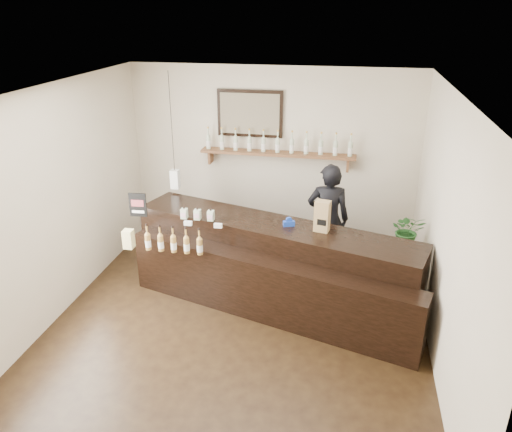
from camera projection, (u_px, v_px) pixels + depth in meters
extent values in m
plane|color=black|center=(238.00, 323.00, 6.16)|extent=(5.00, 5.00, 0.00)
plane|color=beige|center=(272.00, 157.00, 7.86)|extent=(4.50, 0.00, 4.50)
plane|color=beige|center=(152.00, 364.00, 3.35)|extent=(4.50, 0.00, 4.50)
plane|color=beige|center=(55.00, 205.00, 6.00)|extent=(0.00, 5.00, 5.00)
plane|color=beige|center=(446.00, 235.00, 5.21)|extent=(0.00, 5.00, 5.00)
plane|color=white|center=(234.00, 92.00, 5.06)|extent=(5.00, 5.00, 0.00)
cube|color=brown|center=(277.00, 153.00, 7.69)|extent=(2.40, 0.25, 0.04)
cube|color=brown|center=(211.00, 157.00, 7.95)|extent=(0.04, 0.20, 0.20)
cube|color=brown|center=(348.00, 164.00, 7.57)|extent=(0.04, 0.20, 0.20)
cube|color=black|center=(250.00, 113.00, 7.63)|extent=(1.02, 0.04, 0.72)
cube|color=#4D4332|center=(250.00, 114.00, 7.61)|extent=(0.92, 0.01, 0.62)
cube|color=white|center=(175.00, 179.00, 7.34)|extent=(0.12, 0.12, 0.28)
cylinder|color=black|center=(171.00, 122.00, 7.01)|extent=(0.01, 0.01, 1.41)
cylinder|color=beige|center=(208.00, 142.00, 7.83)|extent=(0.07, 0.07, 0.20)
cone|color=beige|center=(208.00, 134.00, 7.78)|extent=(0.07, 0.07, 0.05)
cylinder|color=beige|center=(208.00, 131.00, 7.76)|extent=(0.02, 0.02, 0.07)
cylinder|color=gold|center=(208.00, 128.00, 7.74)|extent=(0.03, 0.03, 0.02)
cylinder|color=white|center=(208.00, 144.00, 7.84)|extent=(0.07, 0.07, 0.09)
cylinder|color=beige|center=(222.00, 143.00, 7.80)|extent=(0.07, 0.07, 0.20)
cone|color=beige|center=(222.00, 135.00, 7.75)|extent=(0.07, 0.07, 0.05)
cylinder|color=beige|center=(222.00, 131.00, 7.72)|extent=(0.02, 0.02, 0.07)
cylinder|color=gold|center=(222.00, 128.00, 7.70)|extent=(0.03, 0.03, 0.02)
cylinder|color=white|center=(222.00, 144.00, 7.80)|extent=(0.07, 0.07, 0.09)
cylinder|color=beige|center=(236.00, 144.00, 7.76)|extent=(0.07, 0.07, 0.20)
cone|color=beige|center=(235.00, 136.00, 7.71)|extent=(0.07, 0.07, 0.05)
cylinder|color=beige|center=(235.00, 132.00, 7.68)|extent=(0.02, 0.02, 0.07)
cylinder|color=gold|center=(235.00, 129.00, 7.67)|extent=(0.03, 0.03, 0.02)
cylinder|color=white|center=(236.00, 145.00, 7.77)|extent=(0.07, 0.07, 0.09)
cylinder|color=beige|center=(249.00, 144.00, 7.72)|extent=(0.07, 0.07, 0.20)
cone|color=beige|center=(249.00, 136.00, 7.67)|extent=(0.07, 0.07, 0.05)
cylinder|color=beige|center=(249.00, 132.00, 7.65)|extent=(0.02, 0.02, 0.07)
cylinder|color=gold|center=(249.00, 129.00, 7.63)|extent=(0.03, 0.03, 0.02)
cylinder|color=white|center=(249.00, 146.00, 7.73)|extent=(0.07, 0.07, 0.09)
cylinder|color=beige|center=(263.00, 145.00, 7.68)|extent=(0.07, 0.07, 0.20)
cone|color=beige|center=(263.00, 137.00, 7.63)|extent=(0.07, 0.07, 0.05)
cylinder|color=beige|center=(263.00, 133.00, 7.61)|extent=(0.02, 0.02, 0.07)
cylinder|color=gold|center=(263.00, 130.00, 7.59)|extent=(0.03, 0.03, 0.02)
cylinder|color=white|center=(263.00, 146.00, 7.69)|extent=(0.07, 0.07, 0.09)
cylinder|color=beige|center=(278.00, 146.00, 7.64)|extent=(0.07, 0.07, 0.20)
cone|color=beige|center=(278.00, 138.00, 7.59)|extent=(0.07, 0.07, 0.05)
cylinder|color=beige|center=(278.00, 134.00, 7.57)|extent=(0.02, 0.02, 0.07)
cylinder|color=gold|center=(278.00, 131.00, 7.55)|extent=(0.03, 0.03, 0.02)
cylinder|color=white|center=(277.00, 147.00, 7.65)|extent=(0.07, 0.07, 0.09)
cylinder|color=beige|center=(292.00, 147.00, 7.60)|extent=(0.07, 0.07, 0.20)
cone|color=beige|center=(292.00, 138.00, 7.55)|extent=(0.07, 0.07, 0.05)
cylinder|color=beige|center=(292.00, 134.00, 7.53)|extent=(0.02, 0.02, 0.07)
cylinder|color=gold|center=(292.00, 131.00, 7.51)|extent=(0.03, 0.03, 0.02)
cylinder|color=white|center=(292.00, 148.00, 7.61)|extent=(0.07, 0.07, 0.09)
cylinder|color=beige|center=(306.00, 147.00, 7.56)|extent=(0.07, 0.07, 0.20)
cone|color=beige|center=(306.00, 139.00, 7.51)|extent=(0.07, 0.07, 0.05)
cylinder|color=beige|center=(307.00, 135.00, 7.49)|extent=(0.02, 0.02, 0.07)
cylinder|color=gold|center=(307.00, 132.00, 7.47)|extent=(0.03, 0.03, 0.02)
cylinder|color=white|center=(306.00, 149.00, 7.57)|extent=(0.07, 0.07, 0.09)
cylinder|color=beige|center=(321.00, 148.00, 7.53)|extent=(0.07, 0.07, 0.20)
cone|color=beige|center=(321.00, 140.00, 7.48)|extent=(0.07, 0.07, 0.05)
cylinder|color=beige|center=(321.00, 136.00, 7.45)|extent=(0.02, 0.02, 0.07)
cylinder|color=gold|center=(321.00, 133.00, 7.43)|extent=(0.03, 0.03, 0.02)
cylinder|color=white|center=(321.00, 149.00, 7.53)|extent=(0.07, 0.07, 0.09)
cylinder|color=beige|center=(335.00, 149.00, 7.49)|extent=(0.07, 0.07, 0.20)
cone|color=beige|center=(336.00, 140.00, 7.44)|extent=(0.07, 0.07, 0.05)
cylinder|color=beige|center=(336.00, 137.00, 7.41)|extent=(0.02, 0.02, 0.07)
cylinder|color=gold|center=(336.00, 133.00, 7.39)|extent=(0.03, 0.03, 0.02)
cylinder|color=white|center=(335.00, 150.00, 7.49)|extent=(0.07, 0.07, 0.09)
cylinder|color=beige|center=(350.00, 149.00, 7.45)|extent=(0.07, 0.07, 0.20)
cone|color=beige|center=(351.00, 141.00, 7.40)|extent=(0.07, 0.07, 0.05)
cylinder|color=beige|center=(351.00, 137.00, 7.37)|extent=(0.02, 0.02, 0.07)
cylinder|color=gold|center=(351.00, 134.00, 7.36)|extent=(0.03, 0.03, 0.02)
cylinder|color=white|center=(350.00, 151.00, 7.46)|extent=(0.07, 0.07, 0.09)
cube|color=black|center=(274.00, 261.00, 6.52)|extent=(3.82, 1.72, 1.06)
cube|color=black|center=(267.00, 289.00, 6.12)|extent=(3.73, 1.40, 0.80)
cube|color=white|center=(188.00, 223.00, 6.27)|extent=(0.10, 0.04, 0.05)
cube|color=white|center=(218.00, 226.00, 6.20)|extent=(0.10, 0.04, 0.05)
cube|color=#DDD487|center=(129.00, 243.00, 6.25)|extent=(0.12, 0.12, 0.12)
cube|color=#DDD487|center=(128.00, 235.00, 6.20)|extent=(0.12, 0.12, 0.12)
cube|color=beige|center=(184.00, 214.00, 6.44)|extent=(0.08, 0.08, 0.13)
cube|color=beige|center=(183.00, 215.00, 6.40)|extent=(0.07, 0.00, 0.06)
cylinder|color=black|center=(184.00, 207.00, 6.41)|extent=(0.02, 0.02, 0.03)
cube|color=beige|center=(197.00, 215.00, 6.41)|extent=(0.08, 0.08, 0.13)
cube|color=beige|center=(196.00, 216.00, 6.37)|extent=(0.07, 0.00, 0.06)
cylinder|color=black|center=(197.00, 208.00, 6.38)|extent=(0.02, 0.02, 0.03)
cube|color=beige|center=(211.00, 216.00, 6.38)|extent=(0.08, 0.08, 0.13)
cube|color=beige|center=(210.00, 217.00, 6.33)|extent=(0.07, 0.00, 0.06)
cylinder|color=black|center=(211.00, 209.00, 6.35)|extent=(0.02, 0.02, 0.03)
cylinder|color=#A77B38|center=(148.00, 242.00, 6.19)|extent=(0.07, 0.07, 0.20)
cone|color=#A77B38|center=(147.00, 233.00, 6.14)|extent=(0.07, 0.07, 0.05)
cylinder|color=#A77B38|center=(147.00, 228.00, 6.11)|extent=(0.02, 0.02, 0.07)
cylinder|color=black|center=(146.00, 225.00, 6.10)|extent=(0.03, 0.03, 0.02)
cylinder|color=white|center=(148.00, 243.00, 6.20)|extent=(0.07, 0.07, 0.09)
cylinder|color=#A77B38|center=(161.00, 243.00, 6.16)|extent=(0.07, 0.07, 0.20)
cone|color=#A77B38|center=(160.00, 234.00, 6.11)|extent=(0.07, 0.07, 0.05)
cylinder|color=#A77B38|center=(160.00, 229.00, 6.09)|extent=(0.02, 0.02, 0.07)
cylinder|color=black|center=(159.00, 226.00, 6.07)|extent=(0.03, 0.03, 0.02)
cylinder|color=white|center=(161.00, 245.00, 6.17)|extent=(0.07, 0.07, 0.09)
cylinder|color=#A77B38|center=(174.00, 244.00, 6.13)|extent=(0.07, 0.07, 0.20)
cone|color=#A77B38|center=(173.00, 235.00, 6.08)|extent=(0.07, 0.07, 0.05)
cylinder|color=#A77B38|center=(173.00, 230.00, 6.06)|extent=(0.02, 0.02, 0.07)
cylinder|color=black|center=(172.00, 227.00, 6.04)|extent=(0.03, 0.03, 0.02)
cylinder|color=white|center=(174.00, 246.00, 6.14)|extent=(0.07, 0.07, 0.09)
cylinder|color=#A77B38|center=(187.00, 245.00, 6.10)|extent=(0.07, 0.07, 0.20)
cone|color=#A77B38|center=(186.00, 236.00, 6.05)|extent=(0.07, 0.07, 0.05)
cylinder|color=#A77B38|center=(186.00, 232.00, 6.03)|extent=(0.02, 0.02, 0.07)
cylinder|color=black|center=(186.00, 228.00, 6.01)|extent=(0.03, 0.03, 0.02)
cylinder|color=white|center=(187.00, 247.00, 6.11)|extent=(0.07, 0.07, 0.09)
cylinder|color=#A77B38|center=(200.00, 247.00, 6.07)|extent=(0.07, 0.07, 0.20)
cone|color=#A77B38|center=(199.00, 237.00, 6.02)|extent=(0.07, 0.07, 0.05)
cylinder|color=#A77B38|center=(199.00, 233.00, 6.00)|extent=(0.02, 0.02, 0.07)
cylinder|color=black|center=(199.00, 229.00, 5.98)|extent=(0.03, 0.03, 0.02)
cylinder|color=white|center=(200.00, 248.00, 6.08)|extent=(0.07, 0.07, 0.09)
cube|color=black|center=(138.00, 205.00, 6.48)|extent=(0.23, 0.04, 0.32)
cube|color=maroon|center=(137.00, 203.00, 6.46)|extent=(0.17, 0.01, 0.09)
cube|color=white|center=(138.00, 212.00, 6.51)|extent=(0.17, 0.01, 0.04)
cube|color=olive|center=(322.00, 216.00, 6.05)|extent=(0.20, 0.17, 0.39)
cube|color=black|center=(322.00, 223.00, 6.01)|extent=(0.11, 0.03, 0.08)
cube|color=#183AA8|center=(289.00, 224.00, 6.25)|extent=(0.15, 0.10, 0.07)
cylinder|color=#183AA8|center=(289.00, 220.00, 6.23)|extent=(0.08, 0.06, 0.08)
cube|color=brown|center=(402.00, 271.00, 6.60)|extent=(0.51, 0.59, 0.73)
imported|color=#265A24|center=(408.00, 230.00, 6.37)|extent=(0.43, 0.38, 0.46)
imported|color=black|center=(328.00, 212.00, 7.02)|extent=(0.69, 0.47, 1.84)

